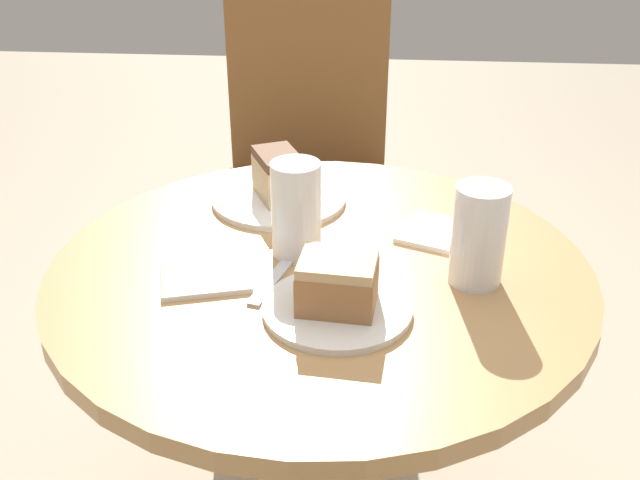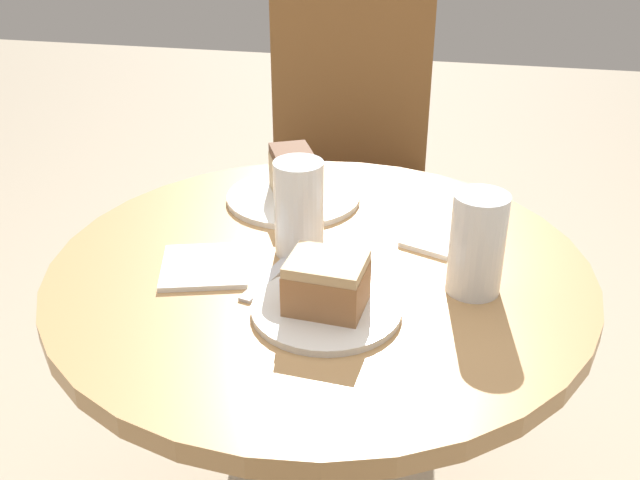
% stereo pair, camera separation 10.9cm
% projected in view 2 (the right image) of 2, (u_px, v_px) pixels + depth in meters
% --- Properties ---
extents(table, '(0.80, 0.80, 0.74)m').
position_uv_depth(table, '(320.00, 356.00, 1.19)').
color(table, tan).
rests_on(table, ground_plane).
extents(chair, '(0.48, 0.51, 0.99)m').
position_uv_depth(chair, '(344.00, 175.00, 1.98)').
color(chair, brown).
rests_on(chair, ground_plane).
extents(plate_near, '(0.20, 0.20, 0.01)m').
position_uv_depth(plate_near, '(326.00, 309.00, 0.99)').
color(plate_near, silver).
rests_on(plate_near, table).
extents(plate_far, '(0.23, 0.23, 0.01)m').
position_uv_depth(plate_far, '(293.00, 197.00, 1.30)').
color(plate_far, silver).
rests_on(plate_far, table).
extents(cake_slice_near, '(0.11, 0.09, 0.07)m').
position_uv_depth(cake_slice_near, '(327.00, 283.00, 0.97)').
color(cake_slice_near, '#9E6B42').
rests_on(cake_slice_near, plate_near).
extents(cake_slice_far, '(0.10, 0.12, 0.08)m').
position_uv_depth(cake_slice_far, '(293.00, 173.00, 1.28)').
color(cake_slice_far, tan).
rests_on(cake_slice_far, plate_far).
extents(glass_lemonade, '(0.07, 0.07, 0.15)m').
position_uv_depth(glass_lemonade, '(299.00, 213.00, 1.11)').
color(glass_lemonade, silver).
rests_on(glass_lemonade, table).
extents(glass_water, '(0.08, 0.08, 0.15)m').
position_uv_depth(glass_water, '(476.00, 249.00, 1.01)').
color(glass_water, silver).
rests_on(glass_water, table).
extents(napkin_stack, '(0.15, 0.15, 0.01)m').
position_uv_depth(napkin_stack, '(205.00, 266.00, 1.09)').
color(napkin_stack, white).
rests_on(napkin_stack, table).
extents(fork, '(0.07, 0.18, 0.00)m').
position_uv_depth(fork, '(277.00, 270.00, 1.09)').
color(fork, silver).
rests_on(fork, table).
extents(napkin_side, '(0.15, 0.15, 0.01)m').
position_uv_depth(napkin_side, '(447.00, 239.00, 1.16)').
color(napkin_side, white).
rests_on(napkin_side, table).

